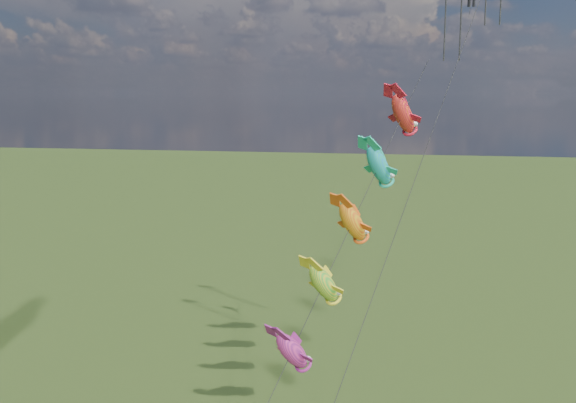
# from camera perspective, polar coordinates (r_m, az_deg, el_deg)

# --- Properties ---
(fish_windsock_rig) EXTENTS (7.66, 14.12, 17.34)m
(fish_windsock_rig) POSITION_cam_1_polar(r_m,az_deg,el_deg) (29.56, 5.72, -1.91)
(fish_windsock_rig) COLOR brown
(fish_windsock_rig) RESTS_ON ground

